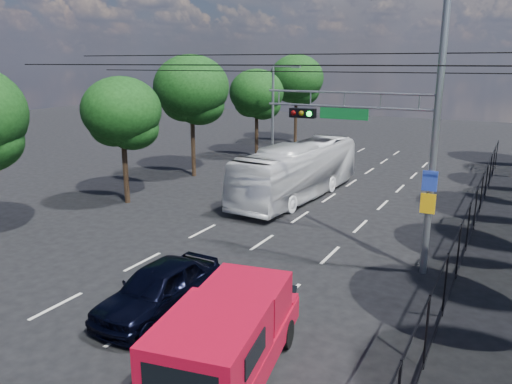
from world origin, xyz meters
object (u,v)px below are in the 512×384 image
Objects in this scene: red_pickup at (228,337)px; white_bus at (298,171)px; white_van at (277,183)px; navy_hatchback at (159,289)px; signal_mast at (399,124)px.

red_pickup is 0.55× the size of white_bus.
navy_hatchback is at bearing -72.35° from white_van.
red_pickup is 1.30× the size of navy_hatchback.
signal_mast is 0.88× the size of white_bus.
white_bus is (-5.23, 15.89, 0.37)m from red_pickup.
red_pickup is 3.98m from navy_hatchback.
red_pickup is (-1.67, -8.60, -4.12)m from signal_mast.
white_van is (-8.28, 7.53, -4.62)m from signal_mast.
signal_mast reaches higher than red_pickup.
navy_hatchback is 0.42× the size of white_bus.
navy_hatchback is (-3.52, 1.81, -0.35)m from red_pickup.
red_pickup is at bearing -68.28° from white_bus.
white_bus is at bearing -4.45° from white_van.
white_bus is 1.65m from white_van.
white_bus reaches higher than red_pickup.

